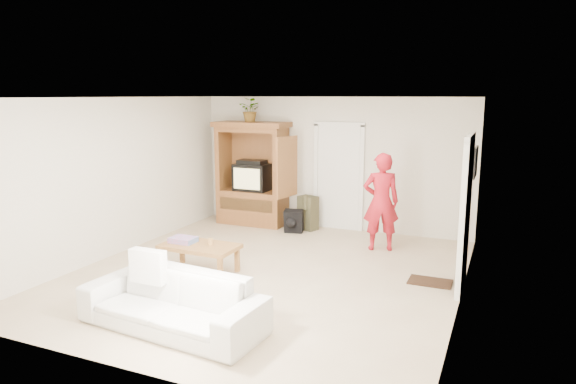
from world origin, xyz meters
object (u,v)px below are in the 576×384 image
Objects in this scene: man at (381,202)px; sofa at (172,302)px; coffee_table at (200,248)px; armoire at (253,180)px.

man is 0.77× the size of sofa.
man reaches higher than coffee_table.
armoire reaches higher than coffee_table.
man is at bearing 74.58° from sofa.
man is 1.45× the size of coffee_table.
coffee_table is (-2.22, -2.21, -0.47)m from man.
coffee_table is at bearing 118.48° from sofa.
armoire is at bearing 102.59° from coffee_table.
man reaches higher than sofa.
armoire is 1.81× the size of coffee_table.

